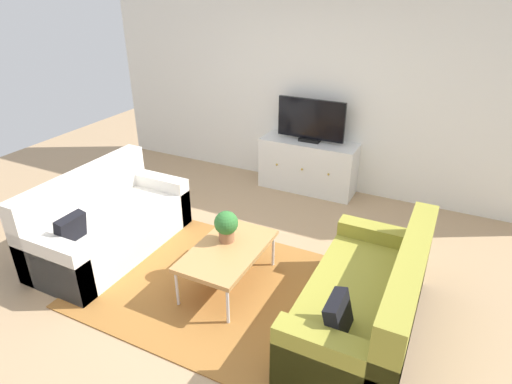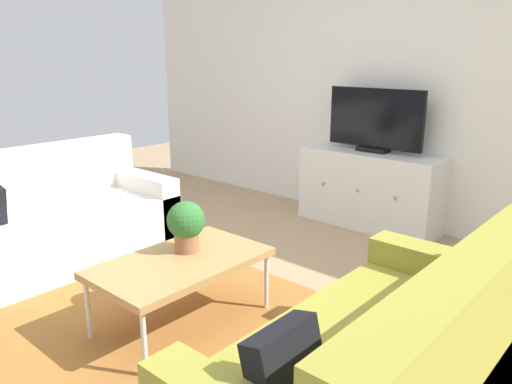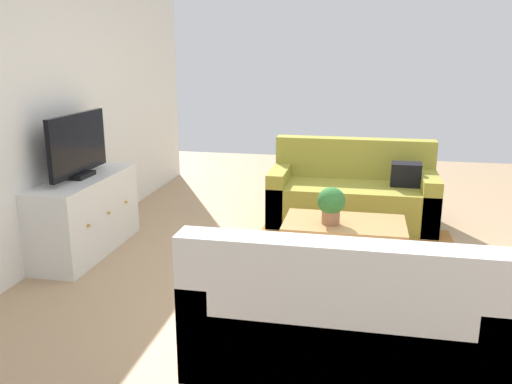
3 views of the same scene
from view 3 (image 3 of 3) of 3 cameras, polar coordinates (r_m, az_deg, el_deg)
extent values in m
plane|color=tan|center=(4.66, 8.28, -8.28)|extent=(10.00, 10.00, 0.00)
cube|color=silver|center=(5.10, -21.34, 8.61)|extent=(6.40, 0.12, 2.70)
cube|color=#9E662D|center=(4.65, 10.14, -8.31)|extent=(2.50, 1.90, 0.01)
cube|color=silver|center=(3.34, 8.77, -13.96)|extent=(0.85, 1.73, 0.44)
cube|color=silver|center=(2.95, 8.61, -13.27)|extent=(0.20, 1.73, 0.87)
cube|color=silver|center=(3.42, -4.58, -11.76)|extent=(0.85, 0.18, 0.58)
cube|color=silver|center=(3.38, 22.46, -13.28)|extent=(0.85, 0.18, 0.58)
cube|color=black|center=(3.27, 18.60, -8.70)|extent=(0.16, 0.30, 0.31)
cube|color=olive|center=(5.86, 10.11, -1.21)|extent=(0.85, 1.73, 0.44)
cube|color=olive|center=(6.12, 10.29, 1.59)|extent=(0.20, 1.73, 0.87)
cube|color=olive|center=(5.90, 2.59, -0.14)|extent=(0.85, 0.18, 0.58)
cube|color=olive|center=(5.88, 17.74, -0.91)|extent=(0.85, 0.18, 0.58)
cube|color=black|center=(5.74, 15.62, 1.63)|extent=(0.17, 0.30, 0.32)
cube|color=#B7844C|center=(4.58, 9.37, -3.39)|extent=(0.60, 1.01, 0.04)
cylinder|color=silver|center=(4.42, 15.21, -7.33)|extent=(0.03, 0.03, 0.38)
cylinder|color=silver|center=(4.91, 14.85, -5.05)|extent=(0.03, 0.03, 0.38)
cylinder|color=silver|center=(4.45, 3.07, -6.67)|extent=(0.03, 0.03, 0.38)
cylinder|color=silver|center=(4.93, 3.96, -4.47)|extent=(0.03, 0.03, 0.38)
cylinder|color=#936042|center=(4.49, 7.94, -2.69)|extent=(0.15, 0.15, 0.11)
sphere|color=#2D6B2D|center=(4.45, 8.00, -0.95)|extent=(0.23, 0.23, 0.23)
cube|color=silver|center=(5.16, -17.62, -2.33)|extent=(1.31, 0.44, 0.71)
sphere|color=#B79338|center=(4.73, -17.30, -3.40)|extent=(0.03, 0.03, 0.03)
sphere|color=#B79338|center=(5.04, -15.33, -2.13)|extent=(0.03, 0.03, 0.03)
sphere|color=#B79338|center=(5.36, -13.60, -1.01)|extent=(0.03, 0.03, 0.03)
cube|color=black|center=(5.07, -18.14, 1.72)|extent=(0.28, 0.16, 0.04)
cube|color=black|center=(5.02, -18.41, 4.91)|extent=(0.92, 0.04, 0.53)
camera|label=1|loc=(6.75, 38.04, 19.33)|focal=30.18mm
camera|label=2|loc=(6.66, 25.80, 11.39)|focal=34.81mm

